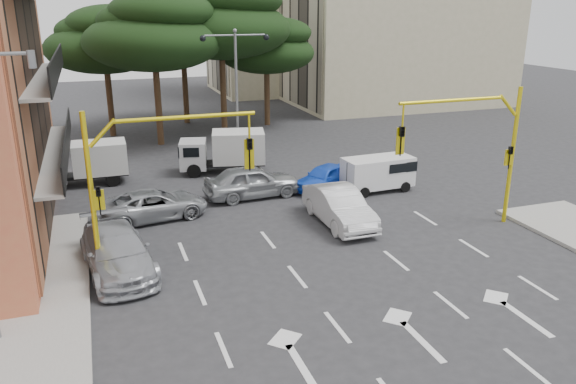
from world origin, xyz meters
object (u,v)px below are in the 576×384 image
(signal_mast_right, at_px, (479,140))
(box_truck_a, at_px, (84,164))
(car_white_hatch, at_px, (339,206))
(box_truck_b, at_px, (223,152))
(signal_mast_left, at_px, (145,170))
(street_lamp_center, at_px, (236,72))
(car_silver_cross_a, at_px, (155,204))
(car_silver_cross_b, at_px, (252,181))
(car_blue_compact, at_px, (325,177))
(van_white, at_px, (378,174))
(car_silver_wagon, at_px, (117,251))

(signal_mast_right, xyz_separation_m, box_truck_a, (-15.80, 12.01, -2.75))
(box_truck_a, bearing_deg, car_white_hatch, -132.27)
(box_truck_b, bearing_deg, signal_mast_left, 168.84)
(signal_mast_left, distance_m, street_lamp_center, 15.65)
(box_truck_b, bearing_deg, signal_mast_right, -131.71)
(car_white_hatch, bearing_deg, street_lamp_center, 97.15)
(car_silver_cross_a, xyz_separation_m, box_truck_b, (4.61, 6.19, 0.54))
(car_silver_cross_b, bearing_deg, car_silver_cross_a, 102.05)
(car_blue_compact, relative_size, van_white, 1.05)
(van_white, bearing_deg, car_silver_cross_a, -91.56)
(signal_mast_left, bearing_deg, van_white, 25.71)
(car_silver_cross_b, relative_size, van_white, 1.32)
(signal_mast_right, bearing_deg, car_silver_cross_a, 156.52)
(street_lamp_center, bearing_deg, signal_mast_right, -64.09)
(car_silver_cross_a, height_order, box_truck_a, box_truck_a)
(car_silver_wagon, bearing_deg, signal_mast_right, -9.37)
(car_silver_wagon, distance_m, van_white, 14.30)
(car_silver_cross_b, bearing_deg, box_truck_b, 0.10)
(car_silver_cross_b, bearing_deg, street_lamp_center, -12.96)
(signal_mast_left, bearing_deg, box_truck_b, 65.55)
(signal_mast_right, height_order, car_white_hatch, signal_mast_right)
(signal_mast_left, relative_size, street_lamp_center, 0.77)
(car_blue_compact, bearing_deg, car_silver_cross_a, -109.52)
(car_white_hatch, relative_size, van_white, 1.34)
(street_lamp_center, relative_size, box_truck_a, 1.68)
(signal_mast_right, xyz_separation_m, car_silver_cross_b, (-7.91, 7.01, -3.07))
(box_truck_b, bearing_deg, car_blue_compact, -124.73)
(street_lamp_center, relative_size, box_truck_b, 1.59)
(car_silver_cross_a, bearing_deg, van_white, -97.04)
(car_silver_cross_a, xyz_separation_m, box_truck_a, (-2.94, 6.42, 0.48))
(box_truck_b, bearing_deg, street_lamp_center, -19.77)
(signal_mast_left, xyz_separation_m, car_silver_cross_a, (0.74, 5.59, -3.23))
(car_blue_compact, bearing_deg, car_silver_cross_b, -118.57)
(box_truck_a, bearing_deg, car_silver_wagon, -174.27)
(van_white, height_order, box_truck_a, box_truck_a)
(van_white, bearing_deg, box_truck_b, -134.04)
(car_white_hatch, distance_m, car_silver_cross_b, 5.44)
(car_blue_compact, xyz_separation_m, car_silver_cross_b, (-3.96, 0.00, 0.16))
(car_silver_cross_a, relative_size, box_truck_b, 0.97)
(signal_mast_left, height_order, car_white_hatch, signal_mast_left)
(car_blue_compact, distance_m, box_truck_a, 12.87)
(box_truck_a, bearing_deg, van_white, -112.68)
(car_blue_compact, distance_m, car_silver_wagon, 12.57)
(signal_mast_right, distance_m, signal_mast_left, 13.61)
(car_white_hatch, relative_size, car_silver_cross_b, 1.02)
(box_truck_b, bearing_deg, car_silver_cross_b, -162.66)
(car_white_hatch, height_order, car_blue_compact, car_white_hatch)
(box_truck_a, bearing_deg, car_silver_cross_a, -154.82)
(car_silver_wagon, distance_m, box_truck_a, 11.45)
(street_lamp_center, relative_size, van_white, 2.15)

